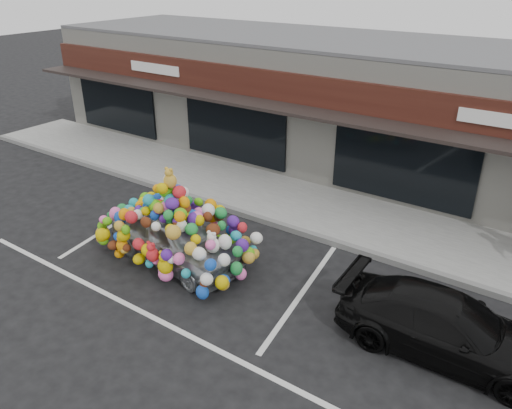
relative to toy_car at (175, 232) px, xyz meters
The scene contains 9 objects.
ground 0.97m from the toy_car, 40.89° to the left, with size 90.00×90.00×0.00m, color black.
shop_building 8.92m from the toy_car, 87.26° to the left, with size 24.00×7.20×4.31m.
sidewalk 4.44m from the toy_car, 84.49° to the left, with size 26.00×3.00×0.15m, color gray.
kerb 2.98m from the toy_car, 81.64° to the left, with size 26.00×0.18×0.16m, color slate.
parking_stripe_left 2.94m from the toy_car, 168.52° to the left, with size 0.12×4.40×0.01m, color silver.
parking_stripe_mid 3.36m from the toy_car, ahead, with size 0.12×4.40×0.01m, color silver.
lane_line 3.20m from the toy_car, 38.64° to the right, with size 14.00×0.12×0.01m, color silver.
toy_car is the anchor object (origin of this frame).
black_sedan 6.32m from the toy_car, ahead, with size 4.05×1.65×1.17m, color black.
Camera 1 is at (7.14, -7.89, 6.59)m, focal length 35.00 mm.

